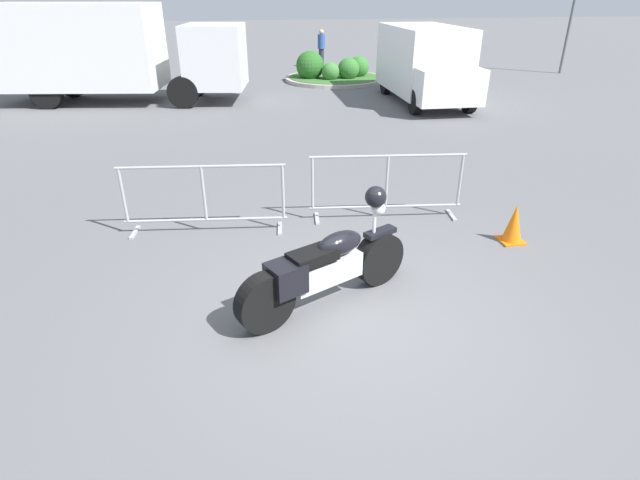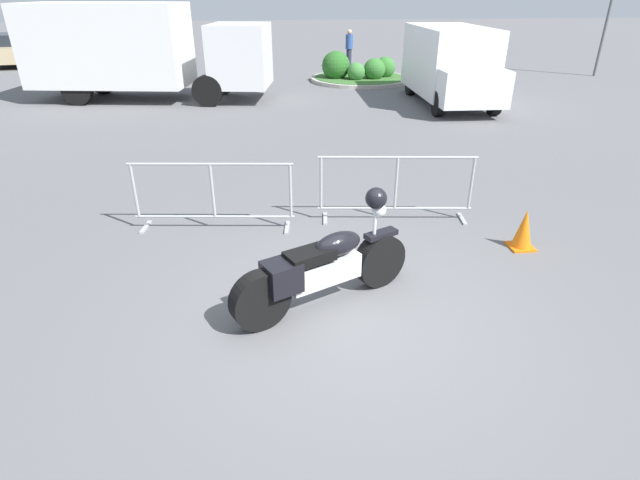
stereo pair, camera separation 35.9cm
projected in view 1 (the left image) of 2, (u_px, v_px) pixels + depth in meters
The scene contains 11 objects.
ground_plane at pixel (356, 317), 5.73m from camera, with size 120.00×120.00×0.00m, color #5B5B5E.
motorcycle at pixel (326, 267), 5.75m from camera, with size 2.18×1.20×1.32m.
crowd_barrier_near at pixel (204, 198), 7.49m from camera, with size 2.46×0.71×1.07m.
crowd_barrier_far at pixel (387, 186), 7.95m from camera, with size 2.46×0.71×1.07m.
box_truck at pixel (107, 50), 15.79m from camera, with size 7.96×3.43×2.98m.
delivery_van at pixel (425, 62), 16.09m from camera, with size 2.13×5.06×2.31m.
parked_car_red at pixel (39, 51), 23.73m from camera, with size 2.20×4.36×1.42m.
parked_car_maroon at pixel (103, 50), 24.01m from camera, with size 2.25×4.45×1.45m.
pedestrian at pixel (321, 47), 23.26m from camera, with size 0.40×0.40×1.69m.
planter_island at pixel (332, 73), 20.12m from camera, with size 4.01×4.01×1.17m.
traffic_cone at pixel (514, 224), 7.30m from camera, with size 0.34×0.34×0.59m.
Camera 1 is at (-1.26, -4.56, 3.37)m, focal length 28.00 mm.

